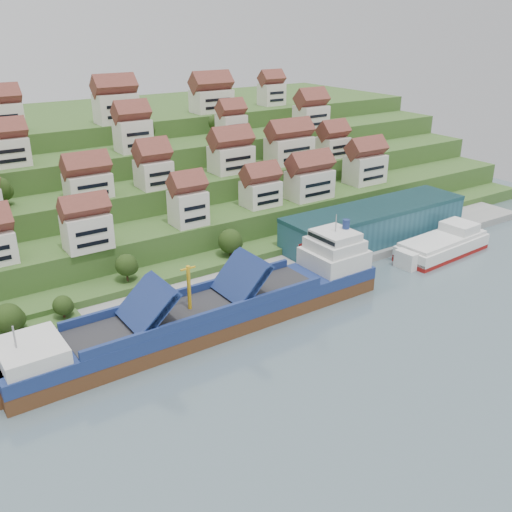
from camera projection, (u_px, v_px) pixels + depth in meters
ground at (262, 315)px, 129.94m from camera, size 300.00×300.00×0.00m
quay at (292, 269)px, 151.28m from camera, size 180.00×14.00×2.20m
hillside at (99, 174)px, 205.05m from camera, size 260.00×128.00×31.00m
hillside_village at (152, 159)px, 167.78m from camera, size 154.62×64.40×29.26m
hillside_trees at (109, 215)px, 146.76m from camera, size 131.80×62.84×31.12m
warehouse at (375, 223)px, 166.91m from camera, size 60.00×15.00×10.00m
flagpole at (298, 256)px, 144.25m from camera, size 1.28×0.16×8.00m
cargo_ship at (219, 311)px, 124.20m from camera, size 87.02×14.51×19.38m
second_ship at (443, 245)px, 162.87m from camera, size 30.62×13.10×8.68m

